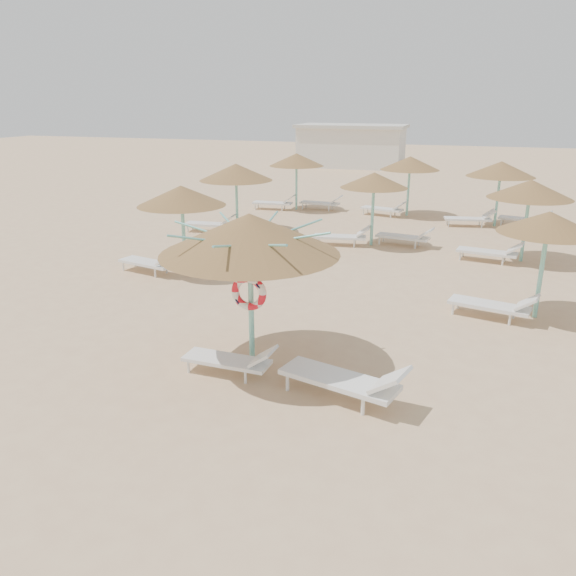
% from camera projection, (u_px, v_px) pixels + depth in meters
% --- Properties ---
extents(ground, '(120.00, 120.00, 0.00)m').
position_uv_depth(ground, '(274.00, 361.00, 11.54)').
color(ground, tan).
rests_on(ground, ground).
extents(main_palapa, '(3.45, 3.45, 3.09)m').
position_uv_depth(main_palapa, '(250.00, 235.00, 10.55)').
color(main_palapa, '#75CBBE').
rests_on(main_palapa, ground).
extents(lounger_main_a, '(1.87, 0.62, 0.67)m').
position_uv_depth(lounger_main_a, '(232.00, 360.00, 10.85)').
color(lounger_main_a, white).
rests_on(lounger_main_a, ground).
extents(lounger_main_b, '(2.42, 1.27, 0.84)m').
position_uv_depth(lounger_main_b, '(347.00, 380.00, 9.91)').
color(lounger_main_b, white).
rests_on(lounger_main_b, ground).
extents(palapa_field, '(20.39, 14.79, 2.72)m').
position_uv_depth(palapa_field, '(427.00, 184.00, 19.50)').
color(palapa_field, '#75CBBE').
rests_on(palapa_field, ground).
extents(service_hut, '(8.40, 4.40, 3.25)m').
position_uv_depth(service_hut, '(351.00, 146.00, 44.29)').
color(service_hut, silver).
rests_on(service_hut, ground).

